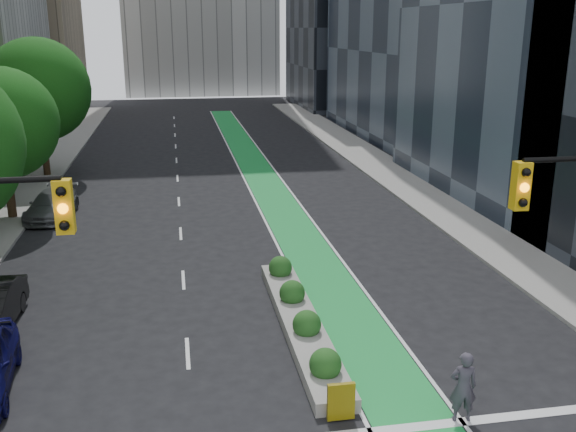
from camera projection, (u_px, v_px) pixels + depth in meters
name	position (u px, v px, depth m)	size (l,w,h in m)	color
sidewalk_left	(10.00, 203.00, 35.84)	(3.60, 90.00, 0.15)	gray
sidewalk_right	(411.00, 186.00, 39.83)	(3.60, 90.00, 0.15)	gray
bike_lane_paint	(260.00, 175.00, 43.08)	(2.20, 70.00, 0.01)	green
tree_midfar	(1.00, 124.00, 31.77)	(5.60, 5.60, 7.76)	black
tree_far	(38.00, 90.00, 41.00)	(6.60, 6.60, 9.00)	black
median_planter	(300.00, 318.00, 20.99)	(1.20, 10.26, 1.10)	gray
cyclist	(463.00, 387.00, 15.91)	(0.69, 0.45, 1.89)	#3B3742
parked_car_left_far	(52.00, 205.00, 33.26)	(1.92, 4.71, 1.37)	#585B5D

